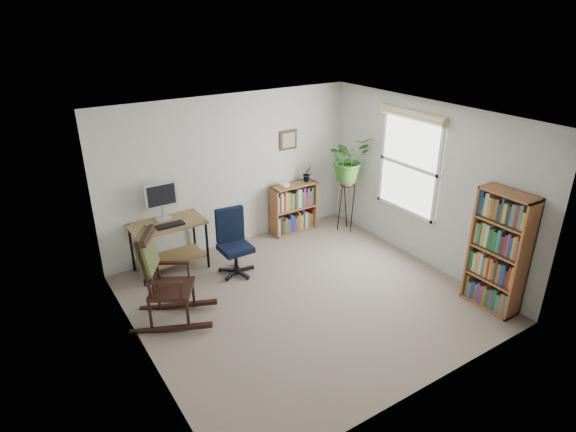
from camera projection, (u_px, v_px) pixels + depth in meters
floor at (304, 298)px, 6.40m from camera, size 4.20×4.00×0.00m
ceiling at (307, 119)px, 5.43m from camera, size 4.20×4.00×0.00m
wall_back at (232, 172)px, 7.45m from camera, size 4.20×0.00×2.40m
wall_front at (431, 290)px, 4.38m from camera, size 4.20×0.00×2.40m
wall_left at (136, 261)px, 4.87m from camera, size 0.00×4.00×2.40m
wall_right at (425, 184)px, 6.96m from camera, size 0.00×4.00×2.40m
window at (409, 166)px, 7.09m from camera, size 0.12×1.20×1.50m
desk at (170, 246)px, 6.95m from camera, size 1.04×0.57×0.75m
monitor at (162, 201)px, 6.80m from camera, size 0.46×0.16×0.56m
keyboard at (170, 225)px, 6.71m from camera, size 0.40×0.15×0.02m
office_chair at (235, 243)px, 6.80m from camera, size 0.59×0.59×0.97m
rocking_chair at (170, 277)px, 5.72m from camera, size 1.23×1.09×1.22m
low_bookshelf at (293, 208)px, 8.14m from camera, size 0.80×0.27×0.85m
tall_bookshelf at (499, 252)px, 5.94m from camera, size 0.29×0.69×1.57m
plant_stand at (346, 204)px, 8.14m from camera, size 0.36×0.36×0.97m
spider_plant at (350, 137)px, 7.68m from camera, size 1.69×1.88×1.46m
potted_plant_small at (307, 178)px, 8.09m from camera, size 0.13×0.24×0.11m
framed_picture at (289, 140)px, 7.79m from camera, size 0.32×0.04×0.32m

